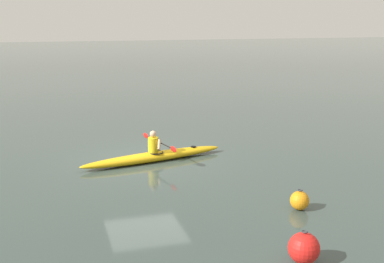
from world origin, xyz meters
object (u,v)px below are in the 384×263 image
kayaker (154,143)px  mooring_buoy_white_far (300,200)px  kayak (154,157)px  mooring_buoy_orange_mid (304,248)px

kayaker → mooring_buoy_white_far: bearing=115.9°
kayak → kayaker: bearing=-167.4°
mooring_buoy_orange_mid → mooring_buoy_white_far: mooring_buoy_orange_mid is taller
kayak → kayaker: size_ratio=2.05×
kayak → mooring_buoy_white_far: bearing=116.0°
kayaker → mooring_buoy_orange_mid: size_ratio=3.69×
mooring_buoy_orange_mid → mooring_buoy_white_far: 2.72m
kayaker → mooring_buoy_orange_mid: bearing=99.2°
kayaker → mooring_buoy_white_far: kayaker is taller
kayak → mooring_buoy_orange_mid: (-1.23, 7.45, 0.15)m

